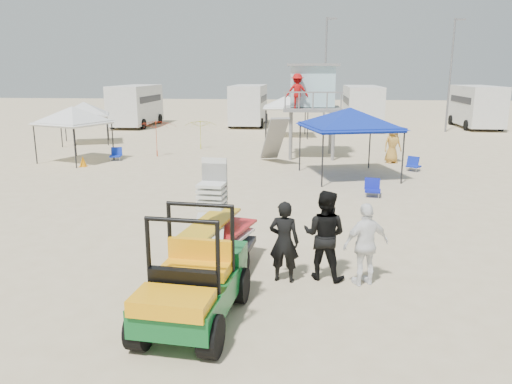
# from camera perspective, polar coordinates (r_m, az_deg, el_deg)

# --- Properties ---
(ground) EXTENTS (140.00, 140.00, 0.00)m
(ground) POSITION_cam_1_polar(r_m,az_deg,el_deg) (10.72, -4.35, -10.52)
(ground) COLOR beige
(ground) RESTS_ON ground
(utility_cart) EXTENTS (1.60, 2.82, 2.06)m
(utility_cart) POSITION_cam_1_polar(r_m,az_deg,el_deg) (8.86, -7.42, -9.22)
(utility_cart) COLOR #0D5923
(utility_cart) RESTS_ON ground
(surf_trailer) EXTENTS (1.57, 2.63, 2.26)m
(surf_trailer) POSITION_cam_1_polar(r_m,az_deg,el_deg) (11.01, -4.63, -4.71)
(surf_trailer) COLOR black
(surf_trailer) RESTS_ON ground
(man_left) EXTENTS (0.70, 0.51, 1.77)m
(man_left) POSITION_cam_1_polar(r_m,az_deg,el_deg) (10.58, 3.23, -5.69)
(man_left) COLOR black
(man_left) RESTS_ON ground
(man_mid) EXTENTS (1.13, 1.00, 1.96)m
(man_mid) POSITION_cam_1_polar(r_m,az_deg,el_deg) (10.79, 7.83, -4.88)
(man_mid) COLOR black
(man_mid) RESTS_ON ground
(man_right) EXTENTS (1.12, 0.81, 1.76)m
(man_right) POSITION_cam_1_polar(r_m,az_deg,el_deg) (10.65, 12.45, -5.88)
(man_right) COLOR white
(man_right) RESTS_ON ground
(lifeguard_tower) EXTENTS (2.96, 2.96, 4.63)m
(lifeguard_tower) POSITION_cam_1_polar(r_m,az_deg,el_deg) (26.23, 6.26, 11.56)
(lifeguard_tower) COLOR gray
(lifeguard_tower) RESTS_ON ground
(canopy_blue) EXTENTS (4.29, 4.29, 3.32)m
(canopy_blue) POSITION_cam_1_polar(r_m,az_deg,el_deg) (21.21, 10.69, 9.09)
(canopy_blue) COLOR black
(canopy_blue) RESTS_ON ground
(canopy_white_a) EXTENTS (3.47, 3.47, 3.12)m
(canopy_white_a) POSITION_cam_1_polar(r_m,az_deg,el_deg) (26.07, -20.29, 8.85)
(canopy_white_a) COLOR black
(canopy_white_a) RESTS_ON ground
(canopy_white_b) EXTENTS (3.57, 3.57, 2.96)m
(canopy_white_b) POSITION_cam_1_polar(r_m,az_deg,el_deg) (32.68, -19.09, 9.47)
(canopy_white_b) COLOR black
(canopy_white_b) RESTS_ON ground
(canopy_white_c) EXTENTS (3.10, 3.10, 3.18)m
(canopy_white_c) POSITION_cam_1_polar(r_m,az_deg,el_deg) (34.23, 3.50, 10.72)
(canopy_white_c) COLOR black
(canopy_white_c) RESTS_ON ground
(umbrella_a) EXTENTS (2.75, 2.78, 1.94)m
(umbrella_a) POSITION_cam_1_polar(r_m,az_deg,el_deg) (26.64, -11.30, 6.05)
(umbrella_a) COLOR red
(umbrella_a) RESTS_ON ground
(umbrella_b) EXTENTS (2.61, 2.60, 1.69)m
(umbrella_b) POSITION_cam_1_polar(r_m,az_deg,el_deg) (28.91, -6.30, 6.56)
(umbrella_b) COLOR #C5CD12
(umbrella_b) RESTS_ON ground
(cone_near) EXTENTS (0.34, 0.34, 0.50)m
(cone_near) POSITION_cam_1_polar(r_m,az_deg,el_deg) (16.87, -5.73, -0.58)
(cone_near) COLOR #D55B06
(cone_near) RESTS_ON ground
(cone_far) EXTENTS (0.34, 0.34, 0.50)m
(cone_far) POSITION_cam_1_polar(r_m,az_deg,el_deg) (24.84, -19.17, 3.33)
(cone_far) COLOR orange
(cone_far) RESTS_ON ground
(beach_chair_a) EXTENTS (0.65, 0.70, 0.64)m
(beach_chair_a) POSITION_cam_1_polar(r_m,az_deg,el_deg) (26.16, -15.72, 4.21)
(beach_chair_a) COLOR #0F29AA
(beach_chair_a) RESTS_ON ground
(beach_chair_b) EXTENTS (0.61, 0.66, 0.64)m
(beach_chair_b) POSITION_cam_1_polar(r_m,az_deg,el_deg) (18.36, 13.17, 0.49)
(beach_chair_b) COLOR #0E18A0
(beach_chair_b) RESTS_ON ground
(beach_chair_c) EXTENTS (0.73, 0.83, 0.64)m
(beach_chair_c) POSITION_cam_1_polar(r_m,az_deg,el_deg) (23.58, 17.52, 3.09)
(beach_chair_c) COLOR #0F26AD
(beach_chair_c) RESTS_ON ground
(rv_far_left) EXTENTS (2.64, 6.80, 3.25)m
(rv_far_left) POSITION_cam_1_polar(r_m,az_deg,el_deg) (42.02, -13.57, 9.78)
(rv_far_left) COLOR silver
(rv_far_left) RESTS_ON ground
(rv_mid_left) EXTENTS (2.65, 6.50, 3.25)m
(rv_mid_left) POSITION_cam_1_polar(r_m,az_deg,el_deg) (41.47, -0.85, 10.10)
(rv_mid_left) COLOR silver
(rv_mid_left) RESTS_ON ground
(rv_mid_right) EXTENTS (2.64, 7.00, 3.25)m
(rv_mid_right) POSITION_cam_1_polar(r_m,az_deg,el_deg) (39.92, 12.02, 9.67)
(rv_mid_right) COLOR silver
(rv_mid_right) RESTS_ON ground
(rv_far_right) EXTENTS (2.64, 6.60, 3.25)m
(rv_far_right) POSITION_cam_1_polar(r_m,az_deg,el_deg) (43.26, 23.89, 9.10)
(rv_far_right) COLOR silver
(rv_far_right) RESTS_ON ground
(light_pole_left) EXTENTS (0.14, 0.14, 8.00)m
(light_pole_left) POSITION_cam_1_polar(r_m,az_deg,el_deg) (36.64, 7.90, 12.95)
(light_pole_left) COLOR slate
(light_pole_left) RESTS_ON ground
(light_pole_right) EXTENTS (0.14, 0.14, 8.00)m
(light_pole_right) POSITION_cam_1_polar(r_m,az_deg,el_deg) (39.47, 21.31, 12.21)
(light_pole_right) COLOR slate
(light_pole_right) RESTS_ON ground
(distant_beachgoers) EXTENTS (2.11, 14.78, 1.80)m
(distant_beachgoers) POSITION_cam_1_polar(r_m,az_deg,el_deg) (28.86, 14.84, 6.22)
(distant_beachgoers) COLOR #BF8936
(distant_beachgoers) RESTS_ON ground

